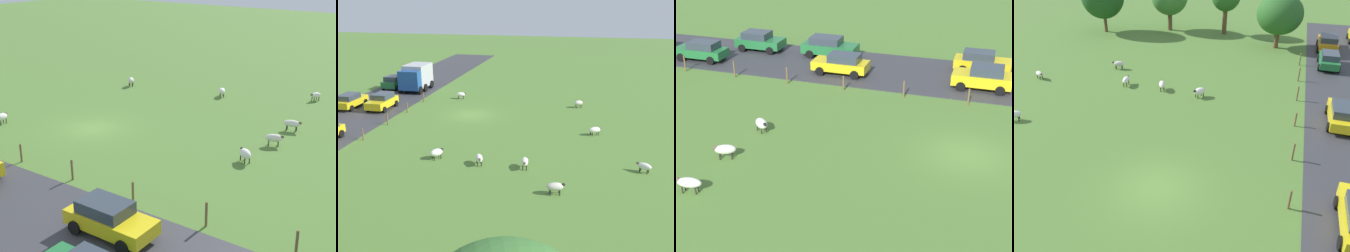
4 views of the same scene
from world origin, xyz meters
TOP-DOWN VIEW (x-y plane):
  - ground_plane at (0.00, 0.00)m, footprint 160.00×160.00m
  - sheep_0 at (-7.47, 11.66)m, footprint 0.66×1.30m
  - sheep_1 at (3.03, -5.99)m, footprint 1.18×0.69m
  - sheep_2 at (-4.17, 11.73)m, footprint 0.87×1.23m
  - sheep_3 at (-10.53, -5.02)m, footprint 1.10×0.95m
  - sheep_4 at (-12.25, 3.57)m, footprint 1.19×0.99m
  - sheep_5 at (-0.81, 11.35)m, footprint 1.06×1.13m
  - sheep_7 at (-15.56, 10.59)m, footprint 1.10×0.85m
  - fence_post_1 at (6.67, 0.56)m, footprint 0.12×0.12m
  - fence_post_2 at (6.67, 4.74)m, footprint 0.12×0.12m
  - fence_post_3 at (6.67, 8.92)m, footprint 0.12×0.12m
  - fence_post_4 at (6.67, 13.10)m, footprint 0.12×0.12m
  - fence_post_5 at (6.67, 17.27)m, footprint 0.12×0.12m
  - car_1 at (9.67, 10.03)m, footprint 1.96×4.08m

SIDE VIEW (x-z plane):
  - ground_plane at x=0.00m, z-range 0.00..0.00m
  - sheep_7 at x=-15.56m, z-range 0.12..0.81m
  - sheep_4 at x=-12.25m, z-range 0.11..0.86m
  - sheep_5 at x=-0.81m, z-range 0.12..0.91m
  - fence_post_3 at x=6.67m, z-range 0.00..1.02m
  - sheep_2 at x=-4.17m, z-range 0.13..0.90m
  - sheep_0 at x=-7.47m, z-range 0.14..0.90m
  - sheep_1 at x=3.03m, z-range 0.14..0.92m
  - sheep_3 at x=-10.53m, z-range 0.14..0.94m
  - fence_post_1 at x=6.67m, z-range 0.00..1.12m
  - fence_post_2 at x=6.67m, z-range 0.00..1.16m
  - fence_post_4 at x=6.67m, z-range 0.00..1.21m
  - fence_post_5 at x=6.67m, z-range 0.00..1.24m
  - car_1 at x=9.67m, z-range 0.09..1.62m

